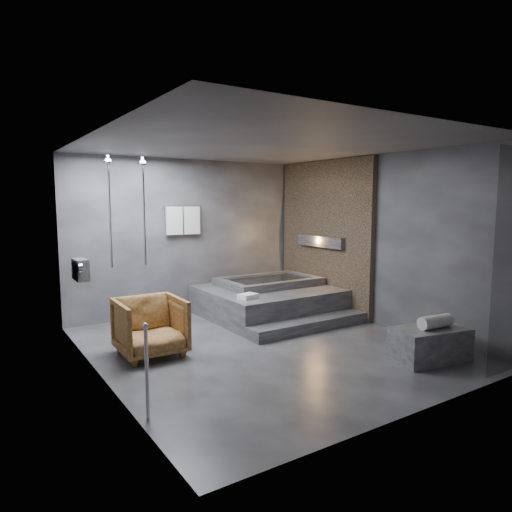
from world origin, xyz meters
TOP-DOWN VIEW (x-y plane):
  - room at (0.40, 0.24)m, footprint 5.00×5.04m
  - tub_deck at (1.05, 1.45)m, footprint 2.20×2.00m
  - tub_step at (1.05, 0.27)m, footprint 2.20×0.36m
  - concrete_bench at (1.45, -1.64)m, footprint 1.04×0.70m
  - driftwood_chair at (-1.49, 0.52)m, footprint 0.85×0.87m
  - rolled_towel at (1.49, -1.68)m, footprint 0.49×0.22m
  - deck_towel at (0.26, 0.87)m, footprint 0.32×0.27m

SIDE VIEW (x-z plane):
  - tub_step at x=1.05m, z-range 0.00..0.18m
  - concrete_bench at x=1.45m, z-range 0.00..0.43m
  - tub_deck at x=1.05m, z-range 0.00..0.50m
  - driftwood_chair at x=-1.49m, z-range 0.00..0.78m
  - rolled_towel at x=1.49m, z-range 0.43..0.60m
  - deck_towel at x=0.26m, z-range 0.50..0.58m
  - room at x=0.40m, z-range 0.32..3.14m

